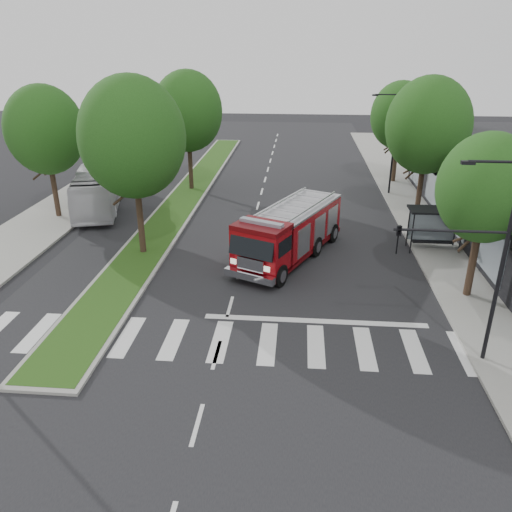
{
  "coord_description": "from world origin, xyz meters",
  "views": [
    {
      "loc": [
        3.04,
        -20.65,
        11.56
      ],
      "look_at": [
        1.07,
        2.02,
        1.8
      ],
      "focal_mm": 35.0,
      "sensor_mm": 36.0,
      "label": 1
    }
  ],
  "objects": [
    {
      "name": "streetlight_right_near",
      "position": [
        9.61,
        -3.5,
        4.67
      ],
      "size": [
        4.08,
        0.22,
        8.0
      ],
      "color": "black",
      "rests_on": "ground"
    },
    {
      "name": "tree_left_mid",
      "position": [
        -14.0,
        12.0,
        6.16
      ],
      "size": [
        5.2,
        5.2,
        9.16
      ],
      "color": "black",
      "rests_on": "ground"
    },
    {
      "name": "tree_right_near",
      "position": [
        11.5,
        2.0,
        5.51
      ],
      "size": [
        4.4,
        4.4,
        8.05
      ],
      "color": "black",
      "rests_on": "ground"
    },
    {
      "name": "sidewalk_right",
      "position": [
        12.5,
        10.0,
        0.07
      ],
      "size": [
        5.0,
        80.0,
        0.15
      ],
      "primitive_type": "cube",
      "color": "gray",
      "rests_on": "ground"
    },
    {
      "name": "streetlight_right_far",
      "position": [
        10.35,
        20.0,
        4.48
      ],
      "size": [
        2.11,
        0.2,
        8.0
      ],
      "color": "black",
      "rests_on": "ground"
    },
    {
      "name": "bus_shelter",
      "position": [
        11.2,
        8.15,
        2.04
      ],
      "size": [
        3.2,
        1.6,
        2.61
      ],
      "color": "black",
      "rests_on": "ground"
    },
    {
      "name": "median",
      "position": [
        -6.0,
        18.0,
        0.08
      ],
      "size": [
        3.0,
        50.0,
        0.15
      ],
      "color": "gray",
      "rests_on": "ground"
    },
    {
      "name": "tree_median_far",
      "position": [
        -6.0,
        20.0,
        6.49
      ],
      "size": [
        5.6,
        5.6,
        9.72
      ],
      "color": "black",
      "rests_on": "ground"
    },
    {
      "name": "city_bus",
      "position": [
        -12.0,
        15.01,
        1.61
      ],
      "size": [
        5.63,
        11.85,
        3.22
      ],
      "primitive_type": "imported",
      "rotation": [
        0.0,
        0.0,
        0.26
      ],
      "color": "silver",
      "rests_on": "ground"
    },
    {
      "name": "tree_median_near",
      "position": [
        -6.0,
        6.0,
        6.81
      ],
      "size": [
        5.8,
        5.8,
        10.16
      ],
      "color": "black",
      "rests_on": "ground"
    },
    {
      "name": "tree_right_far",
      "position": [
        11.5,
        24.0,
        5.84
      ],
      "size": [
        5.0,
        5.0,
        8.73
      ],
      "color": "black",
      "rests_on": "ground"
    },
    {
      "name": "sidewalk_left",
      "position": [
        -14.5,
        10.0,
        0.07
      ],
      "size": [
        5.0,
        80.0,
        0.15
      ],
      "primitive_type": "cube",
      "color": "gray",
      "rests_on": "ground"
    },
    {
      "name": "ground",
      "position": [
        0.0,
        0.0,
        0.0
      ],
      "size": [
        140.0,
        140.0,
        0.0
      ],
      "primitive_type": "plane",
      "color": "black",
      "rests_on": "ground"
    },
    {
      "name": "tree_right_mid",
      "position": [
        11.5,
        14.0,
        6.49
      ],
      "size": [
        5.6,
        5.6,
        9.72
      ],
      "color": "black",
      "rests_on": "ground"
    },
    {
      "name": "fire_engine",
      "position": [
        2.64,
        6.19,
        1.56
      ],
      "size": [
        6.45,
        9.66,
        3.25
      ],
      "rotation": [
        0.0,
        0.0,
        -0.43
      ],
      "color": "#500407",
      "rests_on": "ground"
    }
  ]
}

